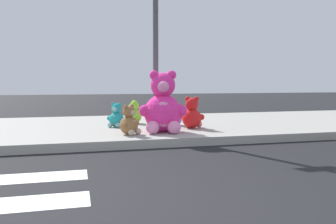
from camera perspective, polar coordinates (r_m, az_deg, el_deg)
name	(u,v)px	position (r m, az deg, el deg)	size (l,w,h in m)	color
ground_plane	(153,222)	(2.89, -2.41, -17.44)	(60.00, 60.00, 0.00)	black
sidewalk	(104,128)	(7.90, -10.36, -2.64)	(28.00, 4.40, 0.15)	#9E9B93
sign_pole	(156,45)	(7.22, -2.02, 10.83)	(0.56, 0.11, 3.20)	#4C4C51
plush_pink_large	(163,108)	(6.63, -0.83, 0.74)	(0.89, 0.82, 1.17)	#F22D93
plush_teal	(116,117)	(7.49, -8.42, -0.85)	(0.36, 0.37, 0.52)	teal
plush_brown	(129,123)	(6.37, -6.29, -1.73)	(0.39, 0.39, 0.55)	olive
plush_red	(192,115)	(7.25, 3.95, -0.56)	(0.45, 0.47, 0.66)	red
plush_lavender	(175,116)	(7.74, 1.15, -0.69)	(0.35, 0.35, 0.49)	#B28CD8
plush_lime	(134,114)	(8.11, -5.59, -0.34)	(0.36, 0.41, 0.53)	#8CD133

